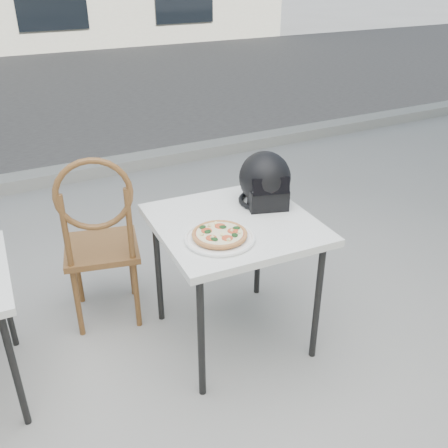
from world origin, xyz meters
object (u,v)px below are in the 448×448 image
plate (220,238)px  helmet (265,181)px  cafe_table_main (234,232)px  pizza (220,234)px  cafe_chair_main (99,234)px

plate → helmet: bearing=31.7°
cafe_table_main → helmet: size_ratio=2.30×
pizza → cafe_chair_main: size_ratio=0.33×
plate → pizza: 0.02m
helmet → cafe_chair_main: (-0.84, 0.36, -0.28)m
pizza → helmet: helmet is taller
cafe_table_main → pizza: pizza is taller
cafe_table_main → plate: size_ratio=2.13×
pizza → helmet: 0.49m
pizza → cafe_table_main: bearing=41.6°
cafe_table_main → helmet: 0.34m
cafe_table_main → cafe_chair_main: (-0.59, 0.47, -0.09)m
helmet → cafe_chair_main: bearing=174.4°
pizza → cafe_chair_main: 0.77m
cafe_table_main → pizza: (-0.16, -0.14, 0.10)m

